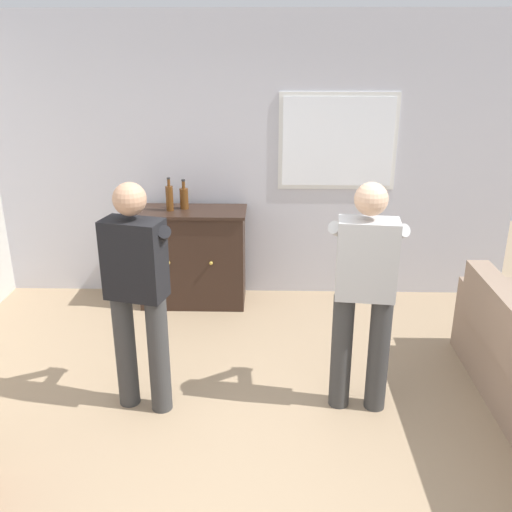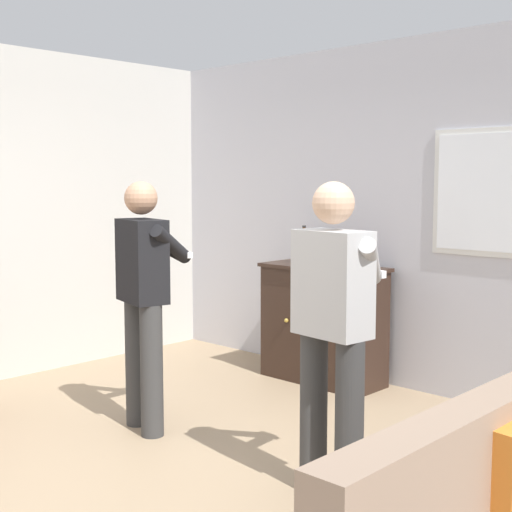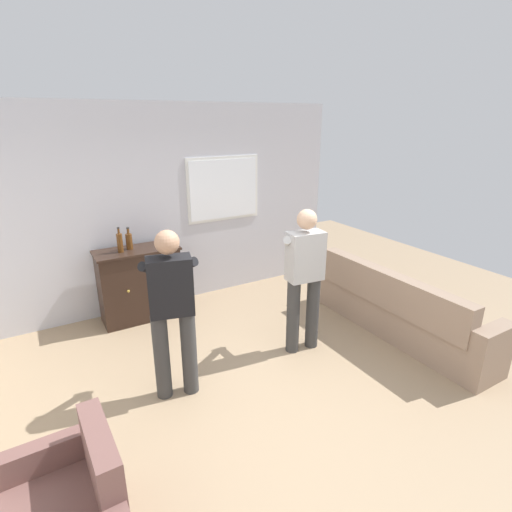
% 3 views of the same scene
% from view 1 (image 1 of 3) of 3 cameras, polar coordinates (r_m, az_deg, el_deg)
% --- Properties ---
extents(ground, '(10.40, 10.40, 0.00)m').
position_cam_1_polar(ground, '(3.92, -1.23, -19.32)').
color(ground, '#9E8466').
extents(wall_back_with_window, '(5.20, 0.15, 2.80)m').
position_cam_1_polar(wall_back_with_window, '(5.76, 0.11, 9.62)').
color(wall_back_with_window, silver).
rests_on(wall_back_with_window, ground).
extents(sideboard_cabinet, '(1.07, 0.49, 0.98)m').
position_cam_1_polar(sideboard_cabinet, '(5.72, -6.32, -0.12)').
color(sideboard_cabinet, black).
rests_on(sideboard_cabinet, ground).
extents(bottle_wine_green, '(0.08, 0.08, 0.29)m').
position_cam_1_polar(bottle_wine_green, '(5.59, -7.21, 5.81)').
color(bottle_wine_green, '#593314').
rests_on(bottle_wine_green, sideboard_cabinet).
extents(bottle_liquor_amber, '(0.07, 0.07, 0.33)m').
position_cam_1_polar(bottle_liquor_amber, '(5.54, -8.65, 5.79)').
color(bottle_liquor_amber, '#593314').
rests_on(bottle_liquor_amber, sideboard_cabinet).
extents(person_standing_left, '(0.54, 0.51, 1.68)m').
position_cam_1_polar(person_standing_left, '(3.98, -11.75, -3.19)').
color(person_standing_left, '#383838').
rests_on(person_standing_left, ground).
extents(person_standing_right, '(0.55, 0.50, 1.68)m').
position_cam_1_polar(person_standing_right, '(3.97, 10.79, -3.20)').
color(person_standing_right, '#383838').
rests_on(person_standing_right, ground).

